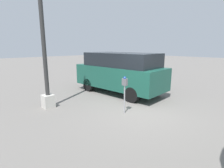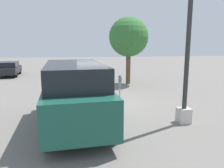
# 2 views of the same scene
# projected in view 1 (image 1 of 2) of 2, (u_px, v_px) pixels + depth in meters

# --- Properties ---
(ground_plane) EXTENTS (80.00, 80.00, 0.00)m
(ground_plane) POSITION_uv_depth(u_px,v_px,m) (139.00, 110.00, 7.13)
(ground_plane) COLOR slate
(parking_meter_near) EXTENTS (0.21, 0.12, 1.44)m
(parking_meter_near) POSITION_uv_depth(u_px,v_px,m) (125.00, 86.00, 6.56)
(parking_meter_near) COLOR #9E9EA3
(parking_meter_near) RESTS_ON ground
(lamp_post) EXTENTS (0.44, 0.44, 6.51)m
(lamp_post) POSITION_uv_depth(u_px,v_px,m) (44.00, 54.00, 6.95)
(lamp_post) COLOR beige
(lamp_post) RESTS_ON ground
(parked_van) EXTENTS (5.13, 2.33, 2.21)m
(parked_van) POSITION_uv_depth(u_px,v_px,m) (120.00, 72.00, 9.51)
(parked_van) COLOR #195142
(parked_van) RESTS_ON ground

